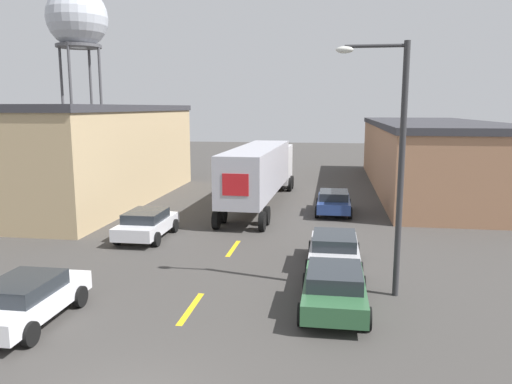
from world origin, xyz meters
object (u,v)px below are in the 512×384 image
(semi_truck, at_px, (262,169))
(parked_car_right_mid, at_px, (334,249))
(water_tower, at_px, (77,20))
(parked_car_left_near, at_px, (26,299))
(parked_car_right_far, at_px, (334,201))
(street_lamp, at_px, (394,154))
(parked_car_right_near, at_px, (334,287))
(parked_car_left_far, at_px, (147,223))

(semi_truck, distance_m, parked_car_right_mid, 13.12)
(semi_truck, distance_m, water_tower, 31.26)
(parked_car_left_near, distance_m, parked_car_right_far, 18.80)
(parked_car_right_far, bearing_deg, street_lamp, -82.05)
(semi_truck, bearing_deg, street_lamp, -65.26)
(semi_truck, height_order, parked_car_right_mid, semi_truck)
(parked_car_right_near, distance_m, parked_car_left_near, 9.11)
(parked_car_left_far, bearing_deg, semi_truck, 65.02)
(parked_car_right_far, height_order, water_tower, water_tower)
(parked_car_right_far, distance_m, street_lamp, 13.49)
(parked_car_right_near, xyz_separation_m, water_tower, (-26.26, 34.97, 14.26))
(parked_car_right_mid, bearing_deg, water_tower, 130.46)
(parked_car_left_far, xyz_separation_m, street_lamp, (10.59, -5.75, 4.00))
(water_tower, bearing_deg, parked_car_right_near, -53.09)
(water_tower, xyz_separation_m, street_lamp, (28.05, -33.45, -10.27))
(parked_car_left_near, height_order, street_lamp, street_lamp)
(parked_car_right_near, xyz_separation_m, parked_car_right_far, (0.00, 14.28, 0.00))
(parked_car_left_near, distance_m, water_tower, 43.58)
(parked_car_left_near, distance_m, parked_car_right_mid, 10.95)
(parked_car_left_far, bearing_deg, street_lamp, -28.51)
(semi_truck, relative_size, water_tower, 0.85)
(parked_car_right_near, xyz_separation_m, parked_car_right_mid, (0.00, 4.18, 0.00))
(semi_truck, height_order, parked_car_left_far, semi_truck)
(semi_truck, xyz_separation_m, parked_car_right_near, (4.57, -16.37, -1.58))
(parked_car_right_near, bearing_deg, water_tower, 126.91)
(street_lamp, bearing_deg, water_tower, 129.98)
(parked_car_right_near, bearing_deg, parked_car_left_far, 140.45)
(parked_car_right_near, distance_m, parked_car_right_mid, 4.18)
(parked_car_left_far, relative_size, parked_car_right_mid, 1.00)
(semi_truck, relative_size, parked_car_right_mid, 3.64)
(parked_car_right_far, bearing_deg, semi_truck, 155.43)
(parked_car_left_near, xyz_separation_m, parked_car_left_far, (0.00, 9.60, 0.00))
(parked_car_left_far, relative_size, street_lamp, 0.52)
(parked_car_right_far, bearing_deg, parked_car_right_mid, -90.00)
(semi_truck, height_order, parked_car_right_near, semi_truck)
(parked_car_right_near, bearing_deg, parked_car_right_far, 90.00)
(street_lamp, bearing_deg, parked_car_left_near, -160.06)
(parked_car_right_mid, bearing_deg, parked_car_left_near, -143.58)
(parked_car_right_far, xyz_separation_m, water_tower, (-26.26, 20.69, 14.26))
(parked_car_left_near, xyz_separation_m, water_tower, (-17.45, 37.29, 14.26))
(parked_car_right_mid, xyz_separation_m, water_tower, (-26.26, 30.79, 14.26))
(parked_car_left_far, bearing_deg, water_tower, 122.22)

